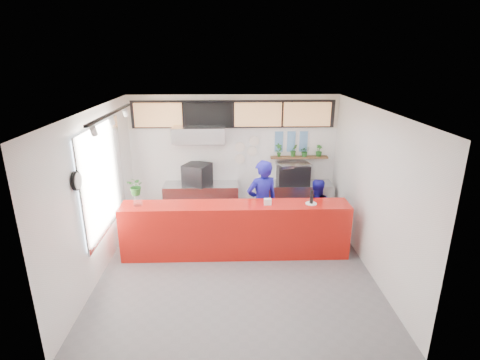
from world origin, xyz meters
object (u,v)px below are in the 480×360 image
(panini_oven, at_px, (197,174))
(pepper_mill, at_px, (312,197))
(staff_right, at_px, (315,211))
(staff_center, at_px, (262,203))
(service_counter, at_px, (235,230))
(espresso_machine, at_px, (293,174))

(panini_oven, bearing_deg, pepper_mill, -12.75)
(staff_right, bearing_deg, panini_oven, -27.87)
(panini_oven, height_order, staff_center, staff_center)
(service_counter, xyz_separation_m, staff_center, (0.57, 0.45, 0.38))
(staff_right, bearing_deg, staff_center, 1.85)
(espresso_machine, xyz_separation_m, staff_right, (0.28, -1.28, -0.43))
(staff_center, xyz_separation_m, pepper_mill, (0.92, -0.48, 0.32))
(service_counter, distance_m, staff_center, 0.82)
(service_counter, xyz_separation_m, espresso_machine, (1.43, 1.80, 0.59))
(staff_right, relative_size, pepper_mill, 5.20)
(espresso_machine, bearing_deg, service_counter, -128.45)
(panini_oven, bearing_deg, service_counter, -39.03)
(service_counter, height_order, pepper_mill, pepper_mill)
(service_counter, xyz_separation_m, pepper_mill, (1.49, -0.03, 0.70))
(espresso_machine, relative_size, pepper_mill, 2.75)
(staff_center, relative_size, pepper_mill, 6.82)
(service_counter, bearing_deg, pepper_mill, -1.00)
(staff_right, bearing_deg, pepper_mill, 66.32)
(service_counter, distance_m, pepper_mill, 1.65)
(panini_oven, distance_m, staff_center, 1.99)
(espresso_machine, height_order, staff_center, staff_center)
(panini_oven, xyz_separation_m, staff_right, (2.59, -1.28, -0.44))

